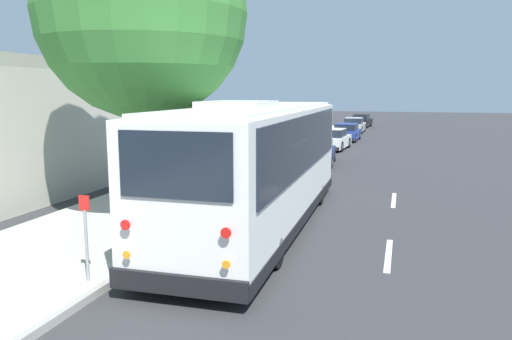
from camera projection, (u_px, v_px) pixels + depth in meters
ground_plane at (251, 240)px, 12.48m from camera, size 160.00×160.00×0.00m
sidewalk_slab at (111, 225)px, 13.58m from camera, size 80.00×4.48×0.15m
curb_strip at (189, 232)px, 12.94m from camera, size 80.00×0.14×0.15m
shuttle_bus at (260, 160)px, 13.39m from camera, size 11.00×2.91×3.46m
parked_sedan_navy at (316, 153)px, 25.14m from camera, size 4.41×2.06×1.26m
parked_sedan_white at (333, 140)px, 31.64m from camera, size 4.22×1.97×1.32m
parked_sedan_blue at (346, 133)px, 37.26m from camera, size 4.16×1.91×1.27m
parked_sedan_silver at (354, 126)px, 44.17m from camera, size 4.52×1.84×1.33m
parked_sedan_black at (362, 121)px, 50.96m from camera, size 4.72×1.96×1.29m
street_tree at (145, 0)px, 13.20m from camera, size 5.55×5.55×9.15m
sign_post_near at (86, 237)px, 9.27m from camera, size 0.06×0.22×1.65m
sign_post_far at (142, 223)px, 11.26m from camera, size 0.06×0.06×1.19m
fire_hydrant at (271, 162)px, 22.21m from camera, size 0.22×0.22×0.81m
lane_stripe_mid at (388, 255)px, 11.33m from camera, size 2.40×0.14×0.01m
lane_stripe_ahead at (394, 200)px, 17.02m from camera, size 2.40×0.14×0.01m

